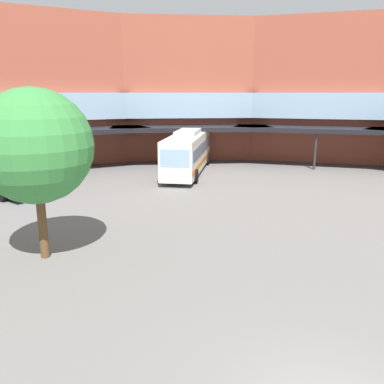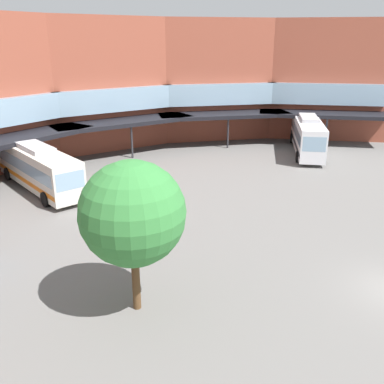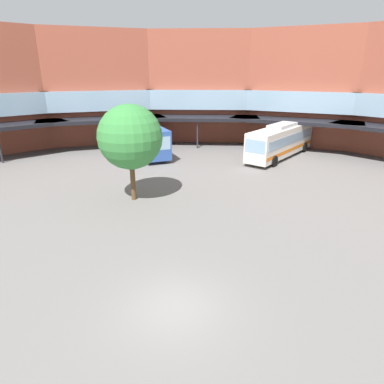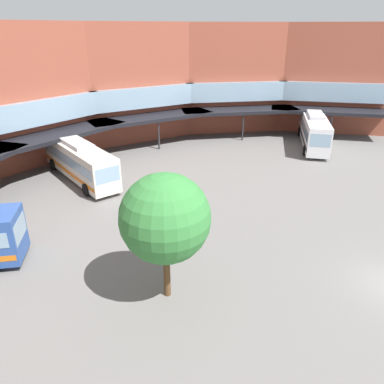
# 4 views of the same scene
# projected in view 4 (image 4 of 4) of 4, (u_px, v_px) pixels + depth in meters

# --- Properties ---
(station_building) EXTENTS (78.69, 39.20, 13.66)m
(station_building) POSITION_uv_depth(u_px,v_px,m) (57.00, 122.00, 27.52)
(station_building) COLOR #9E4C38
(station_building) RESTS_ON ground
(bus_0) EXTENTS (7.17, 11.68, 3.63)m
(bus_0) POSITION_uv_depth(u_px,v_px,m) (79.00, 160.00, 34.05)
(bus_0) COLOR silver
(bus_0) RESTS_ON ground
(bus_3) EXTENTS (12.43, 5.66, 3.86)m
(bus_3) POSITION_uv_depth(u_px,v_px,m) (314.00, 129.00, 43.79)
(bus_3) COLOR white
(bus_3) RESTS_ON ground
(plaza_tree) EXTENTS (4.52, 4.52, 6.89)m
(plaza_tree) POSITION_uv_depth(u_px,v_px,m) (165.00, 218.00, 17.86)
(plaza_tree) COLOR brown
(plaza_tree) RESTS_ON ground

